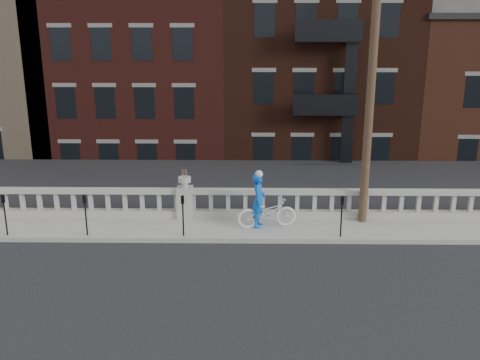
# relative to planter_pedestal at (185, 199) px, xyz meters

# --- Properties ---
(ground) EXTENTS (120.00, 120.00, 0.00)m
(ground) POSITION_rel_planter_pedestal_xyz_m (0.00, -3.95, -0.83)
(ground) COLOR black
(ground) RESTS_ON ground
(sidewalk) EXTENTS (32.00, 2.20, 0.15)m
(sidewalk) POSITION_rel_planter_pedestal_xyz_m (0.00, -0.95, -0.76)
(sidewalk) COLOR gray
(sidewalk) RESTS_ON ground
(balustrade) EXTENTS (28.00, 0.34, 1.03)m
(balustrade) POSITION_rel_planter_pedestal_xyz_m (0.00, 0.00, -0.19)
(balustrade) COLOR gray
(balustrade) RESTS_ON sidewalk
(planter_pedestal) EXTENTS (0.55, 0.55, 1.76)m
(planter_pedestal) POSITION_rel_planter_pedestal_xyz_m (0.00, 0.00, 0.00)
(planter_pedestal) COLOR gray
(planter_pedestal) RESTS_ON sidewalk
(lower_level) EXTENTS (80.00, 44.00, 20.80)m
(lower_level) POSITION_rel_planter_pedestal_xyz_m (0.56, 19.09, 1.80)
(lower_level) COLOR #605E59
(lower_level) RESTS_ON ground
(utility_pole) EXTENTS (1.60, 0.28, 10.00)m
(utility_pole) POSITION_rel_planter_pedestal_xyz_m (6.20, -0.35, 4.41)
(utility_pole) COLOR #422D1E
(utility_pole) RESTS_ON sidewalk
(parking_meter_b) EXTENTS (0.10, 0.09, 1.36)m
(parking_meter_b) POSITION_rel_planter_pedestal_xyz_m (-5.60, -1.80, 0.17)
(parking_meter_b) COLOR black
(parking_meter_b) RESTS_ON sidewalk
(parking_meter_c) EXTENTS (0.10, 0.09, 1.36)m
(parking_meter_c) POSITION_rel_planter_pedestal_xyz_m (-2.99, -1.80, 0.17)
(parking_meter_c) COLOR black
(parking_meter_c) RESTS_ON sidewalk
(parking_meter_d) EXTENTS (0.10, 0.09, 1.36)m
(parking_meter_d) POSITION_rel_planter_pedestal_xyz_m (0.14, -1.80, 0.17)
(parking_meter_d) COLOR black
(parking_meter_d) RESTS_ON sidewalk
(parking_meter_e) EXTENTS (0.10, 0.09, 1.36)m
(parking_meter_e) POSITION_rel_planter_pedestal_xyz_m (5.21, -1.80, 0.17)
(parking_meter_e) COLOR black
(parking_meter_e) RESTS_ON sidewalk
(bicycle) EXTENTS (2.09, 1.06, 1.05)m
(bicycle) POSITION_rel_planter_pedestal_xyz_m (2.86, -0.95, -0.16)
(bicycle) COLOR white
(bicycle) RESTS_ON sidewalk
(cyclist) EXTENTS (0.58, 0.76, 1.86)m
(cyclist) POSITION_rel_planter_pedestal_xyz_m (2.58, -0.92, 0.25)
(cyclist) COLOR blue
(cyclist) RESTS_ON sidewalk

